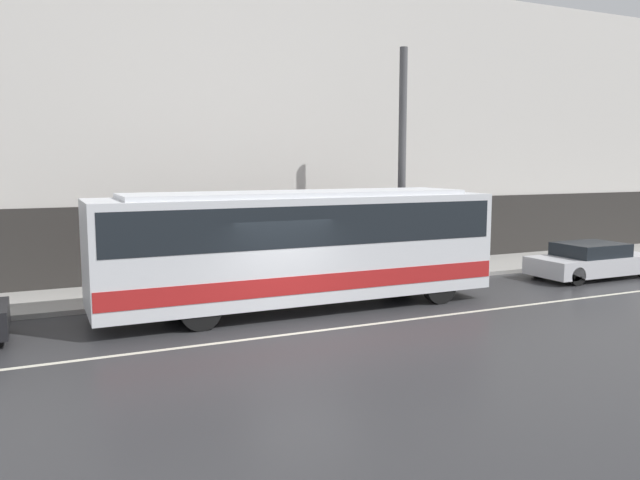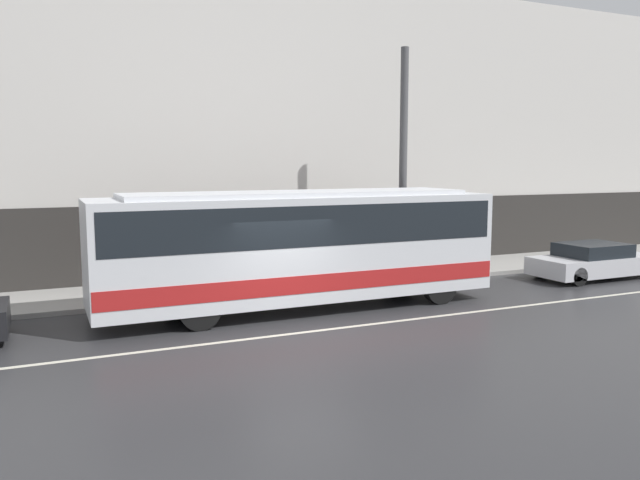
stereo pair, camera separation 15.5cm
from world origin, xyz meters
name	(u,v)px [view 1 (the left image)]	position (x,y,z in m)	size (l,w,h in m)	color
ground_plane	(302,333)	(0.00, 0.00, 0.00)	(60.00, 60.00, 0.00)	#2D2D30
sidewalk	(231,287)	(0.00, 5.59, 0.07)	(60.00, 3.18, 0.14)	gray
building_facade	(213,130)	(0.00, 7.32, 4.96)	(60.00, 0.35, 10.28)	silver
lane_stripe	(302,333)	(0.00, 0.00, 0.00)	(54.00, 0.14, 0.01)	beige
transit_bus	(300,243)	(0.92, 2.29, 1.77)	(10.74, 2.51, 3.14)	silver
sedan_white_front	(592,261)	(11.71, 2.29, 0.57)	(4.46, 1.84, 1.19)	silver
utility_pole_near	(402,164)	(5.53, 4.60, 3.84)	(0.26, 0.26, 7.41)	#4C4C4F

